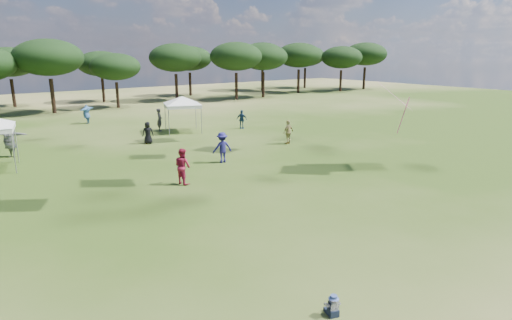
{
  "coord_description": "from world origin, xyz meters",
  "views": [
    {
      "loc": [
        -7.08,
        -4.22,
        6.3
      ],
      "look_at": [
        0.73,
        6.0,
        3.02
      ],
      "focal_mm": 30.0,
      "sensor_mm": 36.0,
      "label": 1
    }
  ],
  "objects": [
    {
      "name": "tree_line",
      "position": [
        2.39,
        47.41,
        5.42
      ],
      "size": [
        108.78,
        17.63,
        7.77
      ],
      "color": "black",
      "rests_on": "ground"
    },
    {
      "name": "tent_right",
      "position": [
        8.9,
        26.34,
        2.72
      ],
      "size": [
        5.14,
        5.14,
        3.14
      ],
      "rotation": [
        0.0,
        0.0,
        -0.34
      ],
      "color": "gray",
      "rests_on": "ground"
    },
    {
      "name": "toddler",
      "position": [
        0.03,
        1.98,
        0.25
      ],
      "size": [
        0.42,
        0.45,
        0.56
      ],
      "rotation": [
        0.0,
        0.0,
        -0.34
      ],
      "color": "black",
      "rests_on": "ground"
    },
    {
      "name": "festival_crowd",
      "position": [
        -1.6,
        23.84,
        0.86
      ],
      "size": [
        28.49,
        22.74,
        1.88
      ],
      "color": "navy",
      "rests_on": "ground"
    }
  ]
}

